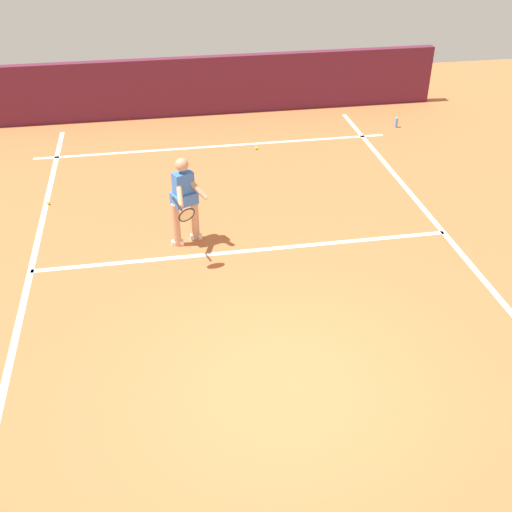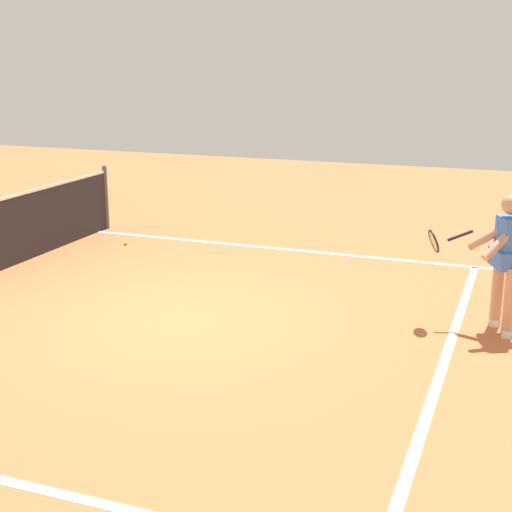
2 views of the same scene
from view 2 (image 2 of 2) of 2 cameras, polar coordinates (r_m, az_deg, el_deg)
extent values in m
plane|color=#C66638|center=(8.82, -6.78, -4.77)|extent=(26.64, 26.64, 0.00)
cube|color=white|center=(7.95, 14.39, -7.41)|extent=(7.01, 0.10, 0.01)
cube|color=white|center=(11.90, 0.95, 0.65)|extent=(0.10, 18.49, 0.01)
cylinder|color=#4C4C51|center=(13.40, -11.45, 4.43)|extent=(0.08, 0.08, 1.12)
cylinder|color=tan|center=(8.55, 18.87, -3.40)|extent=(0.13, 0.13, 0.78)
cylinder|color=tan|center=(8.87, 18.01, -2.67)|extent=(0.13, 0.13, 0.78)
cube|color=white|center=(8.66, 18.68, -5.60)|extent=(0.20, 0.10, 0.08)
cube|color=white|center=(8.98, 17.83, -4.79)|extent=(0.20, 0.10, 0.08)
cube|color=#3875D6|center=(8.54, 18.80, 1.12)|extent=(0.37, 0.31, 0.52)
cube|color=#3875D6|center=(8.58, 18.69, -0.17)|extent=(0.48, 0.42, 0.20)
sphere|color=tan|center=(8.45, 19.03, 3.75)|extent=(0.22, 0.22, 0.22)
cylinder|color=tan|center=(8.34, 18.24, 0.99)|extent=(0.42, 0.38, 0.37)
cylinder|color=tan|center=(8.61, 17.52, 1.49)|extent=(0.10, 0.48, 0.37)
cylinder|color=black|center=(8.70, 15.40, 1.52)|extent=(0.15, 0.28, 0.14)
torus|color=black|center=(8.63, 13.49, 1.11)|extent=(0.31, 0.23, 0.28)
cylinder|color=beige|center=(8.63, 13.49, 1.11)|extent=(0.26, 0.18, 0.23)
sphere|color=#D1E533|center=(12.26, -9.96, 0.99)|extent=(0.07, 0.07, 0.07)
camera|label=1|loc=(13.07, -28.82, 24.91)|focal=43.70mm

